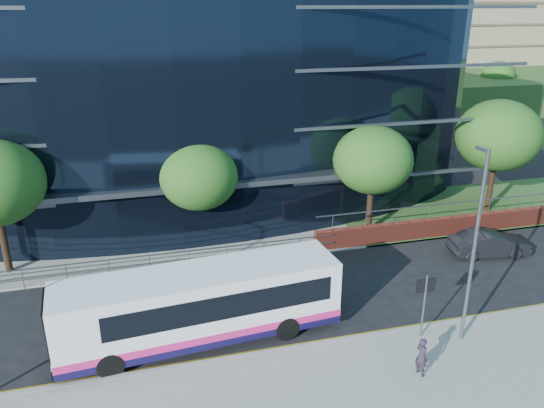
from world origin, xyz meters
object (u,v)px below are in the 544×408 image
object	(u,v)px
tree_dist_f	(498,75)
street_sign	(425,293)
tree_far_d	(498,136)
parked_car	(489,243)
pedestrian	(422,357)
tree_far_b	(199,177)
city_bus	(203,304)
tree_dist_e	(393,79)
streetlight_east	(474,243)
tree_far_c	(373,160)

from	to	relation	value
tree_dist_f	street_sign	bearing A→B (deg)	-129.16
tree_far_d	parked_car	distance (m)	8.17
street_sign	pedestrian	bearing A→B (deg)	-119.98
tree_far_b	pedestrian	world-z (taller)	tree_far_b
city_bus	tree_dist_e	bearing A→B (deg)	49.40
tree_far_b	streetlight_east	bearing A→B (deg)	-52.37
parked_car	street_sign	bearing A→B (deg)	135.63
street_sign	tree_dist_f	world-z (taller)	tree_dist_f
tree_far_d	streetlight_east	world-z (taller)	streetlight_east
parked_car	tree_far_c	bearing A→B (deg)	54.98
tree_dist_e	city_bus	distance (m)	48.40
tree_far_d	pedestrian	distance (m)	19.24
pedestrian	street_sign	bearing A→B (deg)	-43.80
tree_dist_e	city_bus	bearing A→B (deg)	-125.59
tree_far_c	streetlight_east	size ratio (longest dim) A/B	0.81
streetlight_east	city_bus	distance (m)	10.89
tree_far_d	tree_dist_e	bearing A→B (deg)	75.07
parked_car	tree_dist_f	bearing A→B (deg)	-29.44
tree_far_b	streetlight_east	size ratio (longest dim) A/B	0.76
pedestrian	tree_dist_f	bearing A→B (deg)	-52.58
tree_far_d	streetlight_east	bearing A→B (deg)	-129.40
tree_dist_f	tree_far_b	bearing A→B (deg)	-142.92
street_sign	streetlight_east	distance (m)	2.80
street_sign	tree_dist_e	bearing A→B (deg)	64.88
street_sign	streetlight_east	xyz separation A→B (m)	(1.50, -0.59, 2.29)
streetlight_east	tree_dist_f	bearing A→B (deg)	52.42
tree_far_d	parked_car	world-z (taller)	tree_far_d
street_sign	parked_car	size ratio (longest dim) A/B	0.65
tree_far_b	pedestrian	xyz separation A→B (m)	(6.24, -13.26, -3.29)
city_bus	parked_car	bearing A→B (deg)	7.86
tree_far_c	parked_car	xyz separation A→B (m)	(5.06, -4.59, -3.83)
streetlight_east	city_bus	size ratio (longest dim) A/B	0.69
tree_dist_f	streetlight_east	xyz separation A→B (m)	(-34.00, -44.17, 0.23)
tree_far_b	city_bus	distance (m)	9.22
tree_far_d	city_bus	distance (m)	22.44
tree_far_d	tree_dist_f	world-z (taller)	tree_far_d
tree_far_b	parked_car	distance (m)	16.28
street_sign	tree_far_c	bearing A→B (deg)	76.71
city_bus	parked_car	world-z (taller)	city_bus
tree_dist_f	pedestrian	bearing A→B (deg)	-128.77
street_sign	tree_dist_e	distance (m)	45.99
tree_far_d	city_bus	xyz separation A→B (m)	(-20.11, -9.29, -3.55)
tree_dist_f	streetlight_east	size ratio (longest dim) A/B	0.76
street_sign	tree_dist_f	bearing A→B (deg)	50.84
tree_dist_e	city_bus	world-z (taller)	tree_dist_e
city_bus	parked_car	distance (m)	16.61
tree_far_c	parked_car	size ratio (longest dim) A/B	1.51
parked_car	pedestrian	world-z (taller)	pedestrian
tree_far_d	streetlight_east	size ratio (longest dim) A/B	0.93
tree_far_c	streetlight_east	world-z (taller)	streetlight_east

